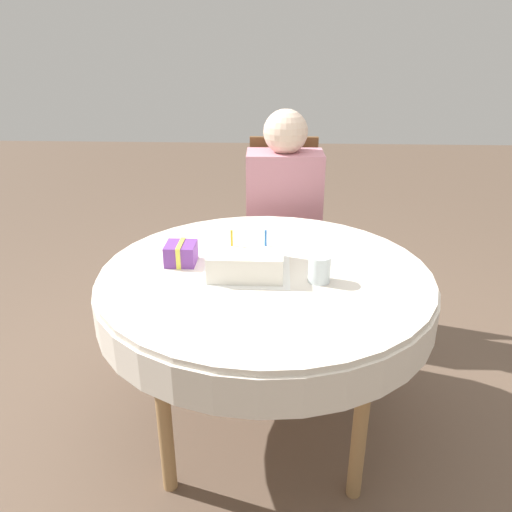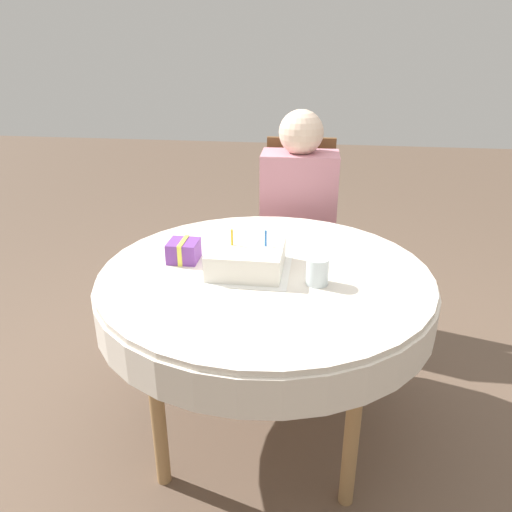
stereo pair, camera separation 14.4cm
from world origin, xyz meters
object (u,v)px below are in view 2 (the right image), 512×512
object	(u,v)px
chair	(298,231)
drinking_glass	(317,271)
birthday_cake	(247,257)
gift_box	(184,251)
person	(299,204)

from	to	relation	value
chair	drinking_glass	world-z (taller)	chair
chair	drinking_glass	size ratio (longest dim) A/B	10.64
chair	drinking_glass	bearing A→B (deg)	-84.91
birthday_cake	drinking_glass	xyz separation A→B (m)	(0.25, -0.08, -0.00)
birthday_cake	gift_box	xyz separation A→B (m)	(-0.24, 0.04, -0.01)
chair	gift_box	world-z (taller)	chair
birthday_cake	gift_box	bearing A→B (deg)	169.74
person	birthday_cake	distance (m)	0.82
gift_box	drinking_glass	bearing A→B (deg)	-14.49
drinking_glass	person	bearing A→B (deg)	97.21
person	drinking_glass	size ratio (longest dim) A/B	12.40
chair	birthday_cake	size ratio (longest dim) A/B	3.87
drinking_glass	gift_box	bearing A→B (deg)	165.51
chair	drinking_glass	distance (m)	1.02
chair	gift_box	size ratio (longest dim) A/B	8.68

